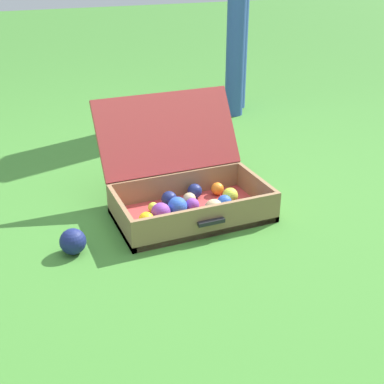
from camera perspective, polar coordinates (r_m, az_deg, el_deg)
ground_plane at (r=2.20m, az=0.57°, el=-2.36°), size 16.00×16.00×0.00m
open_suitcase at (r=2.17m, az=-0.65°, el=0.34°), size 0.63×0.58×0.45m
stray_ball_on_grass at (r=1.95m, az=-13.11°, el=-5.38°), size 0.10×0.10×0.10m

